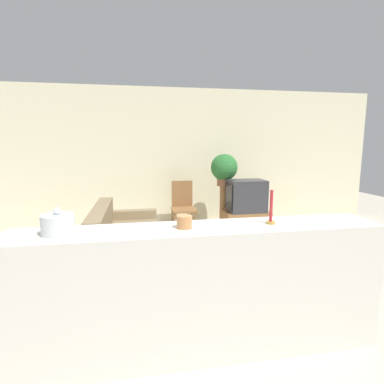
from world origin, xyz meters
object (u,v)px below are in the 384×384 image
(couch, at_px, (124,243))
(decorative_bowl, at_px, (58,224))
(potted_plant, at_px, (224,168))
(television, at_px, (246,196))
(wooden_chair, at_px, (183,204))

(couch, relative_size, decorative_bowl, 7.45)
(potted_plant, xyz_separation_m, decorative_bowl, (-2.10, -3.18, -0.10))
(television, bearing_deg, couch, -157.11)
(potted_plant, relative_size, decorative_bowl, 2.67)
(couch, bearing_deg, wooden_chair, 53.71)
(potted_plant, bearing_deg, decorative_bowl, -123.47)
(couch, relative_size, television, 2.55)
(wooden_chair, relative_size, decorative_bowl, 4.23)
(couch, bearing_deg, decorative_bowl, -99.75)
(television, distance_m, wooden_chair, 1.19)
(potted_plant, bearing_deg, couch, -145.04)
(potted_plant, distance_m, decorative_bowl, 3.82)
(television, bearing_deg, potted_plant, 129.92)
(wooden_chair, xyz_separation_m, decorative_bowl, (-1.36, -3.34, 0.57))
(decorative_bowl, bearing_deg, television, 49.52)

